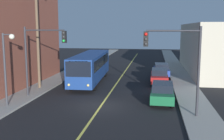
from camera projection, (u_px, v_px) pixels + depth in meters
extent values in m
plane|color=black|center=(101.00, 106.00, 21.20)|extent=(120.00, 120.00, 0.00)
cube|color=gray|center=(58.00, 79.00, 32.06)|extent=(2.50, 90.00, 0.15)
cube|color=gray|center=(183.00, 83.00, 29.84)|extent=(2.50, 90.00, 0.15)
cube|color=#D8CC4C|center=(123.00, 74.00, 35.84)|extent=(0.16, 60.00, 0.01)
cube|color=black|center=(32.00, 71.00, 28.15)|extent=(0.06, 11.56, 1.30)
cube|color=black|center=(31.00, 40.00, 27.67)|extent=(0.06, 11.56, 1.30)
cube|color=black|center=(29.00, 8.00, 27.18)|extent=(0.06, 11.56, 1.30)
cube|color=black|center=(187.00, 60.00, 37.73)|extent=(0.06, 14.45, 1.30)
cube|color=black|center=(188.00, 37.00, 37.24)|extent=(0.06, 14.45, 1.30)
cube|color=navy|center=(91.00, 66.00, 30.33)|extent=(3.08, 12.10, 2.75)
cube|color=black|center=(78.00, 69.00, 24.38)|extent=(2.35, 0.18, 1.40)
cube|color=black|center=(99.00, 55.00, 36.11)|extent=(2.30, 0.18, 1.10)
cube|color=black|center=(80.00, 61.00, 30.39)|extent=(0.51, 10.19, 1.10)
cube|color=black|center=(102.00, 62.00, 30.11)|extent=(0.51, 10.19, 1.10)
cube|color=orange|center=(78.00, 63.00, 24.30)|extent=(1.79, 0.14, 0.30)
sphere|color=#F9D872|center=(69.00, 85.00, 24.66)|extent=(0.24, 0.24, 0.24)
sphere|color=#F9D872|center=(88.00, 85.00, 24.46)|extent=(0.24, 0.24, 0.24)
cylinder|color=black|center=(72.00, 85.00, 26.53)|extent=(0.34, 1.01, 1.00)
cylinder|color=black|center=(94.00, 86.00, 26.28)|extent=(0.34, 1.01, 1.00)
cylinder|color=black|center=(87.00, 72.00, 34.09)|extent=(0.34, 1.01, 1.00)
cylinder|color=black|center=(105.00, 73.00, 33.85)|extent=(0.34, 1.01, 1.00)
cube|color=#196038|center=(162.00, 94.00, 22.07)|extent=(1.94, 4.46, 0.70)
cube|color=black|center=(163.00, 87.00, 21.97)|extent=(1.70, 2.52, 0.60)
cylinder|color=black|center=(152.00, 103.00, 20.81)|extent=(0.24, 0.65, 0.64)
cylinder|color=black|center=(173.00, 104.00, 20.52)|extent=(0.24, 0.65, 0.64)
cylinder|color=black|center=(153.00, 94.00, 23.73)|extent=(0.24, 0.65, 0.64)
cylinder|color=black|center=(172.00, 95.00, 23.43)|extent=(0.24, 0.65, 0.64)
cube|color=maroon|center=(159.00, 78.00, 29.64)|extent=(1.80, 4.40, 0.70)
cube|color=black|center=(159.00, 72.00, 29.54)|extent=(1.62, 2.46, 0.60)
cylinder|color=black|center=(152.00, 83.00, 28.35)|extent=(0.22, 0.64, 0.64)
cylinder|color=black|center=(167.00, 84.00, 28.11)|extent=(0.22, 0.64, 0.64)
cylinder|color=black|center=(152.00, 78.00, 31.28)|extent=(0.22, 0.64, 0.64)
cylinder|color=black|center=(166.00, 78.00, 31.04)|extent=(0.22, 0.64, 0.64)
cube|color=navy|center=(161.00, 71.00, 34.13)|extent=(1.97, 4.47, 0.70)
cube|color=black|center=(161.00, 66.00, 34.03)|extent=(1.72, 2.53, 0.60)
cylinder|color=black|center=(155.00, 76.00, 32.80)|extent=(0.25, 0.65, 0.64)
cylinder|color=black|center=(169.00, 76.00, 32.62)|extent=(0.25, 0.65, 0.64)
cylinder|color=black|center=(154.00, 72.00, 35.75)|extent=(0.25, 0.65, 0.64)
cylinder|color=black|center=(167.00, 72.00, 35.56)|extent=(0.25, 0.65, 0.64)
cylinder|color=brown|center=(37.00, 28.00, 26.19)|extent=(0.28, 0.28, 11.83)
cylinder|color=#2D2D33|center=(26.00, 62.00, 23.46)|extent=(0.18, 0.18, 6.00)
cylinder|color=#2D2D33|center=(44.00, 30.00, 22.78)|extent=(3.50, 0.12, 0.12)
cube|color=black|center=(64.00, 37.00, 22.59)|extent=(0.32, 0.36, 1.00)
sphere|color=#2D2D2D|center=(63.00, 33.00, 22.36)|extent=(0.22, 0.22, 0.22)
sphere|color=#2D2D2D|center=(64.00, 37.00, 22.41)|extent=(0.22, 0.22, 0.22)
sphere|color=green|center=(64.00, 41.00, 22.46)|extent=(0.22, 0.22, 0.22)
cylinder|color=#2D2D33|center=(199.00, 72.00, 17.84)|extent=(0.18, 0.18, 6.00)
cylinder|color=#2D2D33|center=(173.00, 31.00, 17.70)|extent=(3.50, 0.12, 0.12)
cube|color=black|center=(146.00, 39.00, 18.05)|extent=(0.32, 0.36, 1.00)
sphere|color=red|center=(146.00, 34.00, 17.82)|extent=(0.22, 0.22, 0.22)
sphere|color=#2D2D2D|center=(146.00, 39.00, 17.87)|extent=(0.22, 0.22, 0.22)
sphere|color=#2D2D2D|center=(146.00, 44.00, 17.92)|extent=(0.22, 0.22, 0.22)
cylinder|color=#38383D|center=(5.00, 70.00, 20.32)|extent=(0.16, 0.16, 5.50)
cylinder|color=#38383D|center=(7.00, 35.00, 19.86)|extent=(0.70, 0.10, 0.10)
sphere|color=#EAE5C6|center=(12.00, 37.00, 19.83)|extent=(0.40, 0.40, 0.40)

